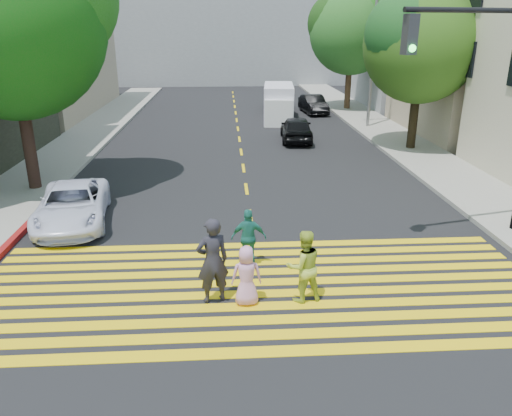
{
  "coord_description": "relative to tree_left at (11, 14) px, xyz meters",
  "views": [
    {
      "loc": [
        -0.75,
        -9.16,
        5.83
      ],
      "look_at": [
        0.0,
        3.0,
        1.4
      ],
      "focal_mm": 35.0,
      "sensor_mm": 36.0,
      "label": 1
    }
  ],
  "objects": [
    {
      "name": "tree_left",
      "position": [
        0.0,
        0.0,
        0.0
      ],
      "size": [
        7.89,
        7.67,
        9.27
      ],
      "rotation": [
        0.0,
        0.0,
        0.22
      ],
      "color": "#321E17",
      "rests_on": "ground"
    },
    {
      "name": "white_van",
      "position": [
        10.61,
        14.18,
        -5.16
      ],
      "size": [
        2.27,
        5.04,
        2.31
      ],
      "rotation": [
        0.0,
        0.0,
        -0.09
      ],
      "color": "white",
      "rests_on": "ground"
    },
    {
      "name": "lane_line",
      "position": [
        7.88,
        13.18,
        -6.25
      ],
      "size": [
        0.12,
        34.4,
        0.01
      ],
      "color": "yellow",
      "rests_on": "ground"
    },
    {
      "name": "tree_right_near",
      "position": [
        16.43,
        5.57,
        -0.93
      ],
      "size": [
        6.47,
        6.24,
        7.86
      ],
      "rotation": [
        0.0,
        0.0,
        0.17
      ],
      "color": "black",
      "rests_on": "ground"
    },
    {
      "name": "pedestrian_extra",
      "position": [
        7.67,
        -6.78,
        -5.49
      ],
      "size": [
        0.91,
        0.41,
        1.53
      ],
      "primitive_type": "imported",
      "rotation": [
        0.0,
        0.0,
        3.1
      ],
      "color": "#21756D",
      "rests_on": "ground"
    },
    {
      "name": "building_left_tan",
      "position": [
        -8.12,
        18.68,
        -1.25
      ],
      "size": [
        12.0,
        16.0,
        10.0
      ],
      "primitive_type": "cube",
      "color": "tan",
      "rests_on": "ground"
    },
    {
      "name": "tree_right_far",
      "position": [
        16.26,
        18.44,
        -0.44
      ],
      "size": [
        8.1,
        7.88,
        8.61
      ],
      "rotation": [
        0.0,
        0.0,
        -0.43
      ],
      "color": "#40291C",
      "rests_on": "ground"
    },
    {
      "name": "building_right_tan",
      "position": [
        22.88,
        9.68,
        -1.25
      ],
      "size": [
        10.0,
        10.0,
        10.0
      ],
      "primitive_type": "cube",
      "color": "tan",
      "rests_on": "ground"
    },
    {
      "name": "pedestrian_man",
      "position": [
        6.78,
        -8.54,
        -5.25
      ],
      "size": [
        0.84,
        0.68,
        1.99
      ],
      "primitive_type": "imported",
      "rotation": [
        0.0,
        0.0,
        3.45
      ],
      "color": "#25232C",
      "rests_on": "ground"
    },
    {
      "name": "crosswalk",
      "position": [
        7.88,
        -8.04,
        -6.25
      ],
      "size": [
        13.4,
        5.3,
        0.01
      ],
      "color": "yellow",
      "rests_on": "ground"
    },
    {
      "name": "dark_car_near",
      "position": [
        10.94,
        8.02,
        -5.57
      ],
      "size": [
        1.87,
        4.08,
        1.36
      ],
      "primitive_type": "imported",
      "rotation": [
        0.0,
        0.0,
        3.07
      ],
      "color": "black",
      "rests_on": "ground"
    },
    {
      "name": "pedestrian_child",
      "position": [
        7.52,
        -8.71,
        -5.56
      ],
      "size": [
        0.7,
        0.48,
        1.38
      ],
      "primitive_type": "imported",
      "rotation": [
        0.0,
        0.0,
        3.19
      ],
      "color": "#DA94C2",
      "rests_on": "ground"
    },
    {
      "name": "curb_red",
      "position": [
        0.98,
        -3.32,
        -6.17
      ],
      "size": [
        0.2,
        8.0,
        0.16
      ],
      "primitive_type": "cube",
      "color": "maroon",
      "rests_on": "ground"
    },
    {
      "name": "dark_car_parked",
      "position": [
        13.42,
        17.14,
        -5.61
      ],
      "size": [
        1.71,
        4.01,
        1.29
      ],
      "primitive_type": "imported",
      "rotation": [
        0.0,
        0.0,
        0.09
      ],
      "color": "black",
      "rests_on": "ground"
    },
    {
      "name": "sidewalk_left",
      "position": [
        -0.62,
        12.68,
        -6.18
      ],
      "size": [
        3.0,
        40.0,
        0.15
      ],
      "primitive_type": "cube",
      "color": "gray",
      "rests_on": "ground"
    },
    {
      "name": "sidewalk_right",
      "position": [
        16.38,
        5.68,
        -6.18
      ],
      "size": [
        3.0,
        60.0,
        0.15
      ],
      "primitive_type": "cube",
      "color": "gray",
      "rests_on": "ground"
    },
    {
      "name": "silver_car",
      "position": [
        11.09,
        18.8,
        -5.51
      ],
      "size": [
        2.35,
        5.2,
        1.48
      ],
      "primitive_type": "imported",
      "rotation": [
        0.0,
        0.0,
        3.08
      ],
      "color": "gray",
      "rests_on": "ground"
    },
    {
      "name": "traffic_signal",
      "position": [
        14.49,
        -5.41,
        -1.94
      ],
      "size": [
        4.46,
        1.36,
        6.66
      ],
      "rotation": [
        0.0,
        0.0,
        0.24
      ],
      "color": "black",
      "rests_on": "ground"
    },
    {
      "name": "pedestrian_woman",
      "position": [
        8.8,
        -8.63,
        -5.41
      ],
      "size": [
        0.94,
        0.81,
        1.69
      ],
      "primitive_type": "imported",
      "rotation": [
        0.0,
        0.0,
        3.36
      ],
      "color": "#B3CA3C",
      "rests_on": "ground"
    },
    {
      "name": "ground",
      "position": [
        7.88,
        -9.32,
        -6.25
      ],
      "size": [
        120.0,
        120.0,
        0.0
      ],
      "primitive_type": "plane",
      "color": "black"
    },
    {
      "name": "backdrop_block",
      "position": [
        7.88,
        38.68,
        -0.25
      ],
      "size": [
        30.0,
        8.0,
        12.0
      ],
      "primitive_type": "cube",
      "color": "gray",
      "rests_on": "ground"
    },
    {
      "name": "white_sedan",
      "position": [
        2.3,
        -3.53,
        -5.64
      ],
      "size": [
        2.67,
        4.66,
        1.22
      ],
      "primitive_type": "imported",
      "rotation": [
        0.0,
        0.0,
        0.15
      ],
      "color": "white",
      "rests_on": "ground"
    },
    {
      "name": "street_lamp",
      "position": [
        15.58,
        11.31,
        -0.54
      ],
      "size": [
        2.23,
        0.74,
        9.95
      ],
      "rotation": [
        0.0,
        0.0,
        0.24
      ],
      "color": "gray",
      "rests_on": "ground"
    },
    {
      "name": "building_right_grey",
      "position": [
        22.88,
        20.68,
        -1.25
      ],
      "size": [
        10.0,
        10.0,
        10.0
      ],
      "primitive_type": "cube",
      "color": "gray",
      "rests_on": "ground"
    }
  ]
}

